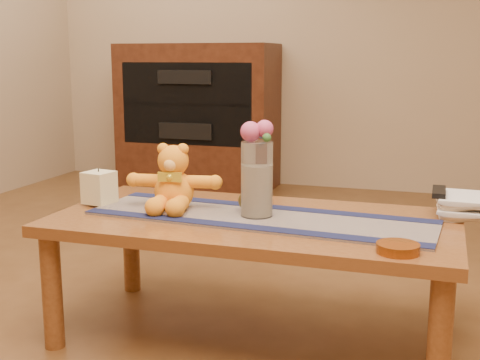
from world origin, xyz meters
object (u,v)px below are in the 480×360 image
(amber_dish, at_px, (398,248))
(glass_vase, at_px, (257,179))
(bronze_ball, at_px, (248,201))
(teddy_bear, at_px, (174,177))
(book_bottom, at_px, (438,212))
(pillar_candle, at_px, (99,187))
(tv_remote, at_px, (439,192))

(amber_dish, bearing_deg, glass_vase, 152.92)
(bronze_ball, distance_m, amber_dish, 0.63)
(teddy_bear, xyz_separation_m, book_bottom, (0.92, 0.22, -0.11))
(glass_vase, bearing_deg, amber_dish, -27.08)
(book_bottom, bearing_deg, teddy_bear, -169.68)
(book_bottom, bearing_deg, pillar_candle, -172.00)
(bronze_ball, bearing_deg, book_bottom, 15.85)
(book_bottom, bearing_deg, bronze_ball, -167.32)
(book_bottom, xyz_separation_m, amber_dish, (-0.10, -0.50, 0.00))
(glass_vase, distance_m, bronze_ball, 0.12)
(pillar_candle, distance_m, bronze_ball, 0.58)
(pillar_candle, relative_size, book_bottom, 0.54)
(glass_vase, xyz_separation_m, bronze_ball, (-0.05, 0.06, -0.09))
(teddy_bear, distance_m, pillar_candle, 0.30)
(pillar_candle, distance_m, book_bottom, 1.25)
(pillar_candle, distance_m, amber_dish, 1.15)
(book_bottom, relative_size, amber_dish, 1.80)
(glass_vase, relative_size, amber_dish, 2.10)
(glass_vase, distance_m, tv_remote, 0.65)
(glass_vase, height_order, tv_remote, glass_vase)
(tv_remote, distance_m, amber_dish, 0.51)
(pillar_candle, relative_size, glass_vase, 0.46)
(teddy_bear, bearing_deg, book_bottom, 4.36)
(teddy_bear, xyz_separation_m, bronze_ball, (0.27, 0.04, -0.07))
(pillar_candle, xyz_separation_m, tv_remote, (1.22, 0.23, 0.02))
(amber_dish, bearing_deg, teddy_bear, 161.12)
(bronze_ball, bearing_deg, pillar_candle, -174.33)
(teddy_bear, bearing_deg, bronze_ball, -1.43)
(book_bottom, height_order, amber_dish, amber_dish)
(pillar_candle, relative_size, tv_remote, 0.75)
(book_bottom, relative_size, tv_remote, 1.39)
(bronze_ball, bearing_deg, tv_remote, 15.04)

